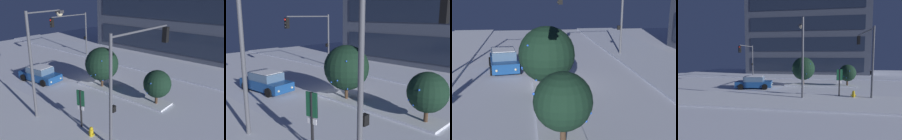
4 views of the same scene
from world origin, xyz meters
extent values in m
plane|color=silver|center=(0.00, 0.00, 0.00)|extent=(52.00, 52.00, 0.00)
cube|color=silver|center=(0.00, -8.50, 0.07)|extent=(52.00, 5.20, 0.14)
cube|color=silver|center=(0.00, 8.50, 0.07)|extent=(52.00, 5.20, 0.14)
cube|color=silver|center=(3.40, -0.20, 0.07)|extent=(9.00, 1.80, 0.14)
cube|color=#232D42|center=(0.85, 12.84, 2.08)|extent=(23.14, 0.10, 2.77)
cube|color=#232D42|center=(0.85, 12.84, 6.24)|extent=(23.14, 0.10, 2.77)
cube|color=#19478C|center=(-4.41, -3.07, 0.53)|extent=(4.43, 2.36, 0.66)
cube|color=slate|center=(-4.41, -3.07, 1.14)|extent=(2.48, 1.91, 0.60)
cube|color=white|center=(-4.41, -3.07, 1.47)|extent=(2.30, 1.78, 0.04)
sphere|color=#F9E5B2|center=(-2.38, -2.17, 0.50)|extent=(0.16, 0.16, 0.16)
sphere|color=#F9E5B2|center=(-2.21, -3.38, 0.50)|extent=(0.16, 0.16, 0.16)
cylinder|color=black|center=(-3.15, -1.99, 0.33)|extent=(0.68, 0.31, 0.66)
cylinder|color=black|center=(-2.90, -3.77, 0.33)|extent=(0.68, 0.31, 0.66)
cylinder|color=black|center=(-5.91, -2.38, 0.33)|extent=(0.68, 0.31, 0.66)
cylinder|color=black|center=(-5.67, -4.15, 0.33)|extent=(0.68, 0.31, 0.66)
cylinder|color=#565960|center=(-8.14, 6.70, 2.84)|extent=(0.18, 0.18, 5.67)
cylinder|color=#565960|center=(-8.14, 4.07, 5.47)|extent=(0.12, 5.26, 0.12)
cube|color=black|center=(-8.14, 1.44, 4.87)|extent=(0.32, 0.36, 1.00)
sphere|color=red|center=(-8.14, 1.25, 5.19)|extent=(0.20, 0.20, 0.20)
sphere|color=black|center=(-8.14, 1.25, 4.87)|extent=(0.20, 0.20, 0.20)
sphere|color=black|center=(-8.14, 1.25, 4.55)|extent=(0.20, 0.20, 0.20)
cube|color=black|center=(-8.14, 6.48, 2.40)|extent=(0.20, 0.24, 0.36)
cylinder|color=#565960|center=(7.94, -6.70, 3.28)|extent=(0.18, 0.18, 6.56)
cylinder|color=#565960|center=(7.94, -3.97, 6.36)|extent=(0.12, 5.45, 0.12)
cube|color=black|center=(7.94, -1.25, 5.76)|extent=(0.32, 0.36, 1.00)
sphere|color=red|center=(7.94, -1.06, 6.08)|extent=(0.20, 0.20, 0.20)
sphere|color=black|center=(7.94, -1.06, 5.76)|extent=(0.20, 0.20, 0.20)
sphere|color=black|center=(7.94, -1.06, 5.44)|extent=(0.20, 0.20, 0.20)
cube|color=black|center=(7.94, -6.48, 2.40)|extent=(0.20, 0.24, 0.36)
cylinder|color=#565960|center=(1.73, -7.48, 3.67)|extent=(0.20, 0.20, 7.34)
cylinder|color=#565960|center=(1.55, -6.08, 7.19)|extent=(0.45, 2.82, 0.10)
cube|color=#333338|center=(1.37, -4.67, 7.09)|extent=(0.56, 0.36, 0.20)
sphere|color=#F9E5B2|center=(1.37, -4.67, 6.96)|extent=(0.44, 0.44, 0.44)
cylinder|color=gold|center=(6.36, -6.69, 0.29)|extent=(0.26, 0.26, 0.57)
sphere|color=gold|center=(6.36, -6.69, 0.64)|extent=(0.22, 0.22, 0.22)
cylinder|color=gold|center=(6.18, -6.69, 0.31)|extent=(0.12, 0.10, 0.10)
cylinder|color=gold|center=(6.54, -6.69, 0.31)|extent=(0.12, 0.10, 0.10)
cylinder|color=black|center=(5.13, -6.35, 1.33)|extent=(0.12, 0.12, 2.66)
cube|color=#144C2D|center=(5.13, -6.35, 2.15)|extent=(0.55, 0.17, 1.03)
cube|color=white|center=(5.13, -6.35, 1.45)|extent=(0.44, 0.14, 0.24)
cylinder|color=#473323|center=(6.94, -0.22, 0.42)|extent=(0.22, 0.22, 0.84)
sphere|color=black|center=(6.94, -0.22, 1.75)|extent=(2.13, 2.13, 2.13)
sphere|color=blue|center=(6.66, -1.10, 1.20)|extent=(0.10, 0.10, 0.10)
sphere|color=blue|center=(7.00, -1.23, 2.08)|extent=(0.10, 0.10, 0.10)
sphere|color=blue|center=(7.08, 0.75, 1.31)|extent=(0.10, 0.10, 0.10)
sphere|color=blue|center=(7.23, 0.57, 1.07)|extent=(0.10, 0.10, 0.10)
sphere|color=blue|center=(6.04, -0.06, 2.31)|extent=(0.10, 0.10, 0.10)
sphere|color=blue|center=(6.36, -1.05, 1.39)|extent=(0.10, 0.10, 0.10)
cylinder|color=#473323|center=(1.34, -0.38, 0.49)|extent=(0.22, 0.22, 0.98)
sphere|color=black|center=(1.34, -0.38, 2.25)|extent=(2.98, 2.98, 2.98)
sphere|color=blue|center=(0.00, -0.91, 1.82)|extent=(0.10, 0.10, 0.10)
sphere|color=blue|center=(1.25, -1.67, 1.48)|extent=(0.10, 0.10, 0.10)
sphere|color=blue|center=(2.02, -0.99, 1.05)|extent=(0.10, 0.10, 0.10)
sphere|color=blue|center=(2.26, -1.36, 2.91)|extent=(0.10, 0.10, 0.10)
sphere|color=blue|center=(1.82, -1.69, 1.69)|extent=(0.10, 0.10, 0.10)
camera|label=1|loc=(15.88, -15.75, 8.66)|focal=39.93mm
camera|label=2|loc=(12.80, -12.44, 5.64)|focal=41.55mm
camera|label=3|loc=(16.70, -1.43, 5.52)|focal=47.98mm
camera|label=4|loc=(2.80, -23.19, 3.99)|focal=28.10mm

